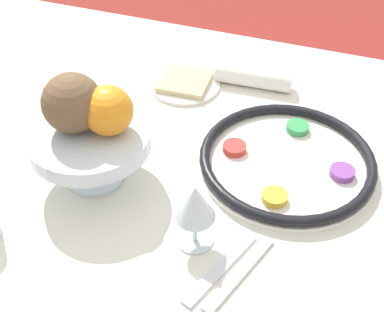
# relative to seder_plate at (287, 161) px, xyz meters

# --- Properties ---
(dining_table) EXTENTS (1.47, 0.99, 0.74)m
(dining_table) POSITION_rel_seder_plate_xyz_m (0.20, 0.04, -0.38)
(dining_table) COLOR silver
(dining_table) RESTS_ON ground_plane
(seder_plate) EXTENTS (0.33, 0.33, 0.03)m
(seder_plate) POSITION_rel_seder_plate_xyz_m (0.00, 0.00, 0.00)
(seder_plate) COLOR silver
(seder_plate) RESTS_ON dining_table
(wine_glass) EXTENTS (0.07, 0.07, 0.13)m
(wine_glass) POSITION_rel_seder_plate_xyz_m (0.10, 0.23, 0.07)
(wine_glass) COLOR silver
(wine_glass) RESTS_ON dining_table
(fruit_stand) EXTENTS (0.22, 0.22, 0.11)m
(fruit_stand) POSITION_rel_seder_plate_xyz_m (0.33, 0.15, 0.07)
(fruit_stand) COLOR silver
(fruit_stand) RESTS_ON dining_table
(orange_fruit) EXTENTS (0.09, 0.09, 0.09)m
(orange_fruit) POSITION_rel_seder_plate_xyz_m (0.29, 0.13, 0.14)
(orange_fruit) COLOR orange
(orange_fruit) RESTS_ON fruit_stand
(coconut) EXTENTS (0.10, 0.10, 0.10)m
(coconut) POSITION_rel_seder_plate_xyz_m (0.35, 0.14, 0.15)
(coconut) COLOR brown
(coconut) RESTS_ON fruit_stand
(bread_plate) EXTENTS (0.16, 0.16, 0.02)m
(bread_plate) POSITION_rel_seder_plate_xyz_m (0.27, -0.19, -0.01)
(bread_plate) COLOR silver
(bread_plate) RESTS_ON dining_table
(napkin_roll) EXTENTS (0.17, 0.06, 0.05)m
(napkin_roll) POSITION_rel_seder_plate_xyz_m (0.13, -0.24, 0.01)
(napkin_roll) COLOR white
(napkin_roll) RESTS_ON dining_table
(fork_left) EXTENTS (0.07, 0.17, 0.01)m
(fork_left) POSITION_rel_seder_plate_xyz_m (0.02, 0.27, -0.01)
(fork_left) COLOR silver
(fork_left) RESTS_ON dining_table
(fork_right) EXTENTS (0.08, 0.17, 0.01)m
(fork_right) POSITION_rel_seder_plate_xyz_m (0.05, 0.27, -0.01)
(fork_right) COLOR silver
(fork_right) RESTS_ON dining_table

